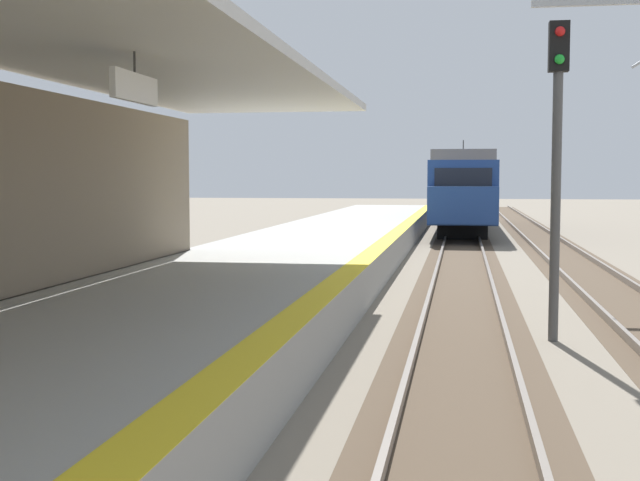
# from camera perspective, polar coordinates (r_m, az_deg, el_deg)

# --- Properties ---
(station_platform) EXTENTS (5.00, 80.00, 0.91)m
(station_platform) POSITION_cam_1_polar(r_m,az_deg,el_deg) (16.23, -6.22, -3.73)
(station_platform) COLOR #999993
(station_platform) RESTS_ON ground
(track_pair_nearest_platform) EXTENTS (2.34, 120.00, 0.16)m
(track_pair_nearest_platform) POSITION_cam_1_polar(r_m,az_deg,el_deg) (19.65, 9.52, -3.55)
(track_pair_nearest_platform) COLOR #4C3D2D
(track_pair_nearest_platform) RESTS_ON ground
(track_pair_middle) EXTENTS (2.34, 120.00, 0.16)m
(track_pair_middle) POSITION_cam_1_polar(r_m,az_deg,el_deg) (19.95, 19.35, -3.62)
(track_pair_middle) COLOR #4C3D2D
(track_pair_middle) RESTS_ON ground
(approaching_train) EXTENTS (2.93, 19.60, 4.76)m
(approaching_train) POSITION_cam_1_polar(r_m,az_deg,el_deg) (43.87, 9.56, 3.51)
(approaching_train) COLOR navy
(approaching_train) RESTS_ON ground
(rail_signal_post) EXTENTS (0.32, 0.34, 5.20)m
(rail_signal_post) POSITION_cam_1_polar(r_m,az_deg,el_deg) (14.40, 15.60, 6.07)
(rail_signal_post) COLOR #4C4C4C
(rail_signal_post) RESTS_ON ground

